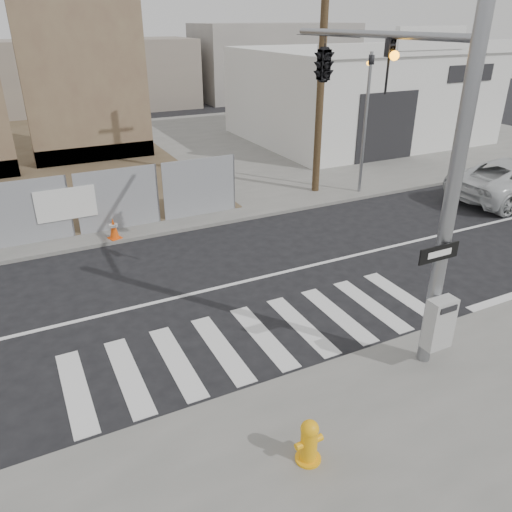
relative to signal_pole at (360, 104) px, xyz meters
name	(u,v)px	position (x,y,z in m)	size (l,w,h in m)	color
ground	(219,288)	(-2.49, 2.05, -4.78)	(100.00, 100.00, 0.00)	black
sidewalk_far	(108,161)	(-2.49, 16.05, -4.72)	(50.00, 20.00, 0.12)	slate
signal_pole	(360,104)	(0.00, 0.00, 0.00)	(0.96, 5.87, 7.00)	gray
far_signal_pole	(367,105)	(5.51, 6.65, -1.30)	(0.16, 0.20, 5.60)	gray
concrete_wall_right	(88,91)	(-2.99, 16.13, -1.40)	(5.50, 1.30, 8.00)	brown
auto_shop	(358,94)	(11.50, 15.01, -2.25)	(12.00, 10.20, 5.95)	silver
utility_pole_right	(322,55)	(4.01, 7.55, 0.42)	(1.60, 0.28, 10.00)	#4B3B23
fire_hydrant	(309,441)	(-3.47, -3.90, -4.28)	(0.48, 0.43, 0.78)	#FBAA0D
traffic_cone_d	(114,229)	(-4.29, 6.27, -4.33)	(0.44, 0.44, 0.68)	#EE4E0C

